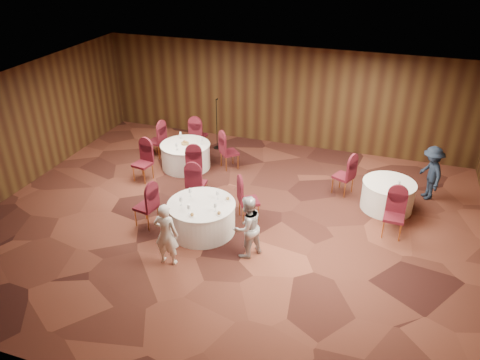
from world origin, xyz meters
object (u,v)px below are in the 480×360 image
(man_c, at_px, (431,173))
(table_left, at_px, (186,156))
(table_main, at_px, (202,217))
(mic_stand, at_px, (217,134))
(woman_b, at_px, (247,227))
(woman_a, at_px, (166,234))
(table_right, at_px, (388,195))

(man_c, bearing_deg, table_left, -108.57)
(table_main, bearing_deg, mic_stand, 106.83)
(woman_b, bearing_deg, man_c, 170.62)
(table_main, height_order, woman_b, woman_b)
(woman_a, relative_size, man_c, 0.99)
(table_left, distance_m, table_right, 5.85)
(table_left, height_order, woman_a, woman_a)
(table_left, height_order, mic_stand, mic_stand)
(table_right, bearing_deg, man_c, 42.34)
(table_main, xyz_separation_m, woman_a, (-0.23, -1.34, 0.35))
(mic_stand, xyz_separation_m, man_c, (6.41, -1.15, 0.25))
(table_left, xyz_separation_m, table_right, (5.83, -0.47, 0.00))
(table_left, height_order, table_right, same)
(woman_a, bearing_deg, mic_stand, -81.94)
(woman_b, bearing_deg, mic_stand, -117.41)
(table_right, bearing_deg, mic_stand, 159.41)
(woman_b, bearing_deg, table_left, -103.90)
(woman_a, xyz_separation_m, man_c, (5.28, 4.68, 0.01))
(table_left, relative_size, table_right, 1.11)
(woman_a, distance_m, woman_b, 1.72)
(table_left, height_order, man_c, man_c)
(mic_stand, height_order, woman_b, mic_stand)
(table_left, distance_m, man_c, 6.83)
(table_main, relative_size, man_c, 1.08)
(table_main, relative_size, table_right, 1.21)
(man_c, bearing_deg, table_right, -69.72)
(table_left, relative_size, man_c, 1.00)
(table_left, bearing_deg, woman_b, -48.70)
(table_left, relative_size, mic_stand, 0.88)
(woman_a, xyz_separation_m, woman_b, (1.52, 0.80, 0.00))
(man_c, bearing_deg, mic_stand, -122.24)
(table_main, relative_size, table_left, 1.09)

